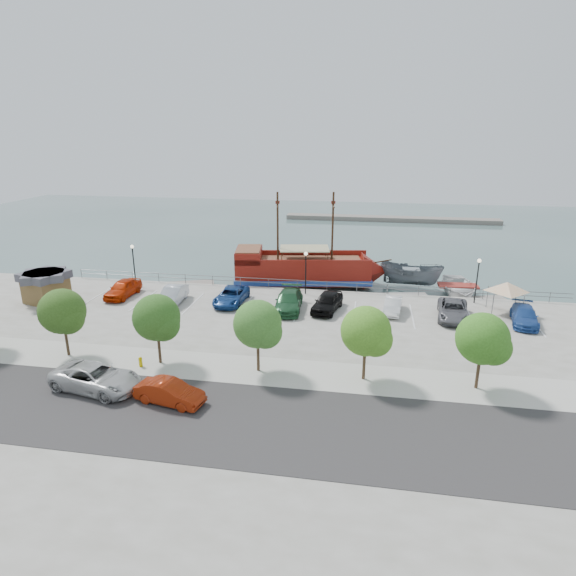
# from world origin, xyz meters

# --- Properties ---
(ground) EXTENTS (160.00, 160.00, 0.00)m
(ground) POSITION_xyz_m (0.00, 0.00, -1.00)
(ground) COLOR #39524E
(land_slab) EXTENTS (100.00, 58.00, 1.20)m
(land_slab) POSITION_xyz_m (0.00, -21.00, -0.60)
(land_slab) COLOR gray
(land_slab) RESTS_ON ground
(street) EXTENTS (100.00, 8.00, 0.04)m
(street) POSITION_xyz_m (0.00, -16.00, 0.01)
(street) COLOR #322E2F
(street) RESTS_ON land_slab
(sidewalk) EXTENTS (100.00, 4.00, 0.05)m
(sidewalk) POSITION_xyz_m (0.00, -10.00, 0.01)
(sidewalk) COLOR #B3B0A6
(sidewalk) RESTS_ON land_slab
(seawall_railing) EXTENTS (50.00, 0.06, 1.00)m
(seawall_railing) POSITION_xyz_m (0.00, 7.80, 0.53)
(seawall_railing) COLOR #5E5F61
(seawall_railing) RESTS_ON land_slab
(far_shore) EXTENTS (40.00, 3.00, 0.80)m
(far_shore) POSITION_xyz_m (10.00, 55.00, -0.60)
(far_shore) COLOR slate
(far_shore) RESTS_ON ground
(pirate_ship) EXTENTS (17.31, 7.21, 10.77)m
(pirate_ship) POSITION_xyz_m (0.14, 12.32, 0.80)
(pirate_ship) COLOR maroon
(pirate_ship) RESTS_ON ground
(patrol_boat) EXTENTS (7.30, 4.49, 2.65)m
(patrol_boat) POSITION_xyz_m (10.63, 13.06, 0.33)
(patrol_boat) COLOR slate
(patrol_boat) RESTS_ON ground
(speedboat) EXTENTS (5.28, 7.23, 1.47)m
(speedboat) POSITION_xyz_m (15.33, 11.41, -0.27)
(speedboat) COLOR silver
(speedboat) RESTS_ON ground
(dock_west) EXTENTS (7.73, 4.56, 0.43)m
(dock_west) POSITION_xyz_m (-14.31, 9.20, -0.79)
(dock_west) COLOR gray
(dock_west) RESTS_ON ground
(dock_mid) EXTENTS (7.19, 3.23, 0.40)m
(dock_mid) POSITION_xyz_m (8.76, 9.20, -0.80)
(dock_mid) COLOR gray
(dock_mid) RESTS_ON ground
(dock_east) EXTENTS (7.36, 4.04, 0.40)m
(dock_east) POSITION_xyz_m (16.36, 9.20, -0.80)
(dock_east) COLOR gray
(dock_east) RESTS_ON ground
(shed) EXTENTS (4.39, 4.39, 2.89)m
(shed) POSITION_xyz_m (-23.82, 0.25, 1.54)
(shed) COLOR brown
(shed) RESTS_ON land_slab
(canopy_tent) EXTENTS (4.06, 4.06, 3.29)m
(canopy_tent) POSITION_xyz_m (18.03, 4.21, 2.86)
(canopy_tent) COLOR slate
(canopy_tent) RESTS_ON land_slab
(street_van) EXTENTS (6.16, 3.66, 1.60)m
(street_van) POSITION_xyz_m (-10.42, -14.06, 0.80)
(street_van) COLOR #B4B4B4
(street_van) RESTS_ON street
(street_sedan) EXTENTS (4.44, 2.27, 1.39)m
(street_sedan) POSITION_xyz_m (-5.26, -14.80, 0.70)
(street_sedan) COLOR maroon
(street_sedan) RESTS_ON street
(fire_hydrant) EXTENTS (0.26, 0.26, 0.74)m
(fire_hydrant) POSITION_xyz_m (-9.07, -10.80, 0.40)
(fire_hydrant) COLOR #D4B600
(fire_hydrant) RESTS_ON sidewalk
(lamp_post_left) EXTENTS (0.36, 0.36, 4.28)m
(lamp_post_left) POSITION_xyz_m (-18.00, 6.50, 2.94)
(lamp_post_left) COLOR black
(lamp_post_left) RESTS_ON land_slab
(lamp_post_mid) EXTENTS (0.36, 0.36, 4.28)m
(lamp_post_mid) POSITION_xyz_m (0.00, 6.50, 2.94)
(lamp_post_mid) COLOR black
(lamp_post_mid) RESTS_ON land_slab
(lamp_post_right) EXTENTS (0.36, 0.36, 4.28)m
(lamp_post_right) POSITION_xyz_m (16.00, 6.50, 2.94)
(lamp_post_right) COLOR black
(lamp_post_right) RESTS_ON land_slab
(tree_b) EXTENTS (3.30, 3.20, 5.00)m
(tree_b) POSITION_xyz_m (-14.85, -10.07, 3.30)
(tree_b) COLOR #473321
(tree_b) RESTS_ON sidewalk
(tree_c) EXTENTS (3.30, 3.20, 5.00)m
(tree_c) POSITION_xyz_m (-7.85, -10.07, 3.30)
(tree_c) COLOR #473321
(tree_c) RESTS_ON sidewalk
(tree_d) EXTENTS (3.30, 3.20, 5.00)m
(tree_d) POSITION_xyz_m (-0.85, -10.07, 3.30)
(tree_d) COLOR #473321
(tree_d) RESTS_ON sidewalk
(tree_e) EXTENTS (3.30, 3.20, 5.00)m
(tree_e) POSITION_xyz_m (6.15, -10.07, 3.30)
(tree_e) COLOR #473321
(tree_e) RESTS_ON sidewalk
(tree_f) EXTENTS (3.30, 3.20, 5.00)m
(tree_f) POSITION_xyz_m (13.15, -10.07, 3.30)
(tree_f) COLOR #473321
(tree_f) RESTS_ON sidewalk
(parked_car_a) EXTENTS (2.10, 4.93, 1.66)m
(parked_car_a) POSITION_xyz_m (-17.41, 2.75, 0.83)
(parked_car_a) COLOR #B82702
(parked_car_a) RESTS_ON land_slab
(parked_car_b) EXTENTS (1.91, 4.87, 1.58)m
(parked_car_b) POSITION_xyz_m (-11.88, 1.67, 0.79)
(parked_car_b) COLOR #B6BCC5
(parked_car_b) RESTS_ON land_slab
(parked_car_c) EXTENTS (2.56, 5.31, 1.46)m
(parked_car_c) POSITION_xyz_m (-6.48, 2.63, 0.73)
(parked_car_c) COLOR navy
(parked_car_c) RESTS_ON land_slab
(parked_car_d) EXTENTS (2.56, 5.74, 1.63)m
(parked_car_d) POSITION_xyz_m (-0.91, 1.85, 0.82)
(parked_car_d) COLOR #235832
(parked_car_d) RESTS_ON land_slab
(parked_car_e) EXTENTS (2.94, 5.20, 1.67)m
(parked_car_e) POSITION_xyz_m (2.54, 2.18, 0.84)
(parked_car_e) COLOR black
(parked_car_e) RESTS_ON land_slab
(parked_car_f) EXTENTS (1.89, 4.24, 1.35)m
(parked_car_f) POSITION_xyz_m (8.32, 2.65, 0.68)
(parked_car_f) COLOR white
(parked_car_f) RESTS_ON land_slab
(parked_car_g) EXTENTS (3.08, 5.66, 1.51)m
(parked_car_g) POSITION_xyz_m (13.37, 2.08, 0.75)
(parked_car_g) COLOR #5E5D63
(parked_car_g) RESTS_ON land_slab
(parked_car_h) EXTENTS (2.76, 5.12, 1.41)m
(parked_car_h) POSITION_xyz_m (19.06, 1.83, 0.70)
(parked_car_h) COLOR #254C99
(parked_car_h) RESTS_ON land_slab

